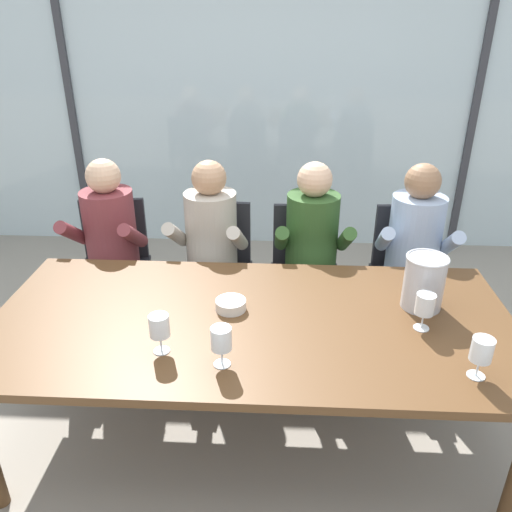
% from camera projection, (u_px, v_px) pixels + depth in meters
% --- Properties ---
extents(ground, '(14.00, 14.00, 0.00)m').
position_uv_depth(ground, '(261.00, 327.00, 3.55)').
color(ground, '#9E9384').
extents(window_glass_panel, '(7.61, 0.03, 2.60)m').
position_uv_depth(window_glass_panel, '(269.00, 101.00, 4.30)').
color(window_glass_panel, silver).
rests_on(window_glass_panel, ground).
extents(window_mullion_left, '(0.06, 0.06, 2.60)m').
position_uv_depth(window_mullion_left, '(71.00, 99.00, 4.37)').
color(window_mullion_left, '#38383D').
rests_on(window_mullion_left, ground).
extents(window_mullion_right, '(0.06, 0.06, 2.60)m').
position_uv_depth(window_mullion_right, '(475.00, 103.00, 4.20)').
color(window_mullion_right, '#38383D').
rests_on(window_mullion_right, ground).
extents(hillside_vineyard, '(13.61, 2.40, 2.06)m').
position_uv_depth(hillside_vineyard, '(276.00, 80.00, 7.66)').
color(hillside_vineyard, '#477A38').
rests_on(hillside_vineyard, ground).
extents(dining_table, '(2.41, 1.12, 0.72)m').
position_uv_depth(dining_table, '(252.00, 329.00, 2.36)').
color(dining_table, brown).
rests_on(dining_table, ground).
extents(chair_near_curtain, '(0.49, 0.49, 0.89)m').
position_uv_depth(chair_near_curtain, '(114.00, 257.00, 3.36)').
color(chair_near_curtain, '#232328').
rests_on(chair_near_curtain, ground).
extents(chair_left_of_center, '(0.46, 0.46, 0.89)m').
position_uv_depth(chair_left_of_center, '(217.00, 261.00, 3.32)').
color(chair_left_of_center, '#232328').
rests_on(chair_left_of_center, ground).
extents(chair_center, '(0.45, 0.45, 0.89)m').
position_uv_depth(chair_center, '(305.00, 264.00, 3.27)').
color(chair_center, '#232328').
rests_on(chair_center, ground).
extents(chair_right_of_center, '(0.47, 0.47, 0.89)m').
position_uv_depth(chair_right_of_center, '(408.00, 265.00, 3.27)').
color(chair_right_of_center, '#232328').
rests_on(chair_right_of_center, ground).
extents(person_maroon_top, '(0.48, 0.62, 1.21)m').
position_uv_depth(person_maroon_top, '(107.00, 244.00, 3.14)').
color(person_maroon_top, brown).
rests_on(person_maroon_top, ground).
extents(person_beige_jumper, '(0.49, 0.63, 1.21)m').
position_uv_depth(person_beige_jumper, '(209.00, 246.00, 3.11)').
color(person_beige_jumper, '#B7AD9E').
rests_on(person_beige_jumper, ground).
extents(person_olive_shirt, '(0.47, 0.62, 1.21)m').
position_uv_depth(person_olive_shirt, '(312.00, 248.00, 3.08)').
color(person_olive_shirt, '#2D5123').
rests_on(person_olive_shirt, ground).
extents(person_pale_blue_shirt, '(0.49, 0.63, 1.21)m').
position_uv_depth(person_pale_blue_shirt, '(415.00, 251.00, 3.05)').
color(person_pale_blue_shirt, '#9EB2D1').
rests_on(person_pale_blue_shirt, ground).
extents(ice_bucket_primary, '(0.20, 0.20, 0.26)m').
position_uv_depth(ice_bucket_primary, '(424.00, 282.00, 2.37)').
color(ice_bucket_primary, '#B7B7BC').
rests_on(ice_bucket_primary, dining_table).
extents(tasting_bowl, '(0.15, 0.15, 0.05)m').
position_uv_depth(tasting_bowl, '(231.00, 305.00, 2.40)').
color(tasting_bowl, silver).
rests_on(tasting_bowl, dining_table).
extents(wine_glass_by_left_taster, '(0.08, 0.08, 0.17)m').
position_uv_depth(wine_glass_by_left_taster, '(221.00, 339.00, 1.98)').
color(wine_glass_by_left_taster, silver).
rests_on(wine_glass_by_left_taster, dining_table).
extents(wine_glass_near_bucket, '(0.08, 0.08, 0.17)m').
position_uv_depth(wine_glass_near_bucket, '(482.00, 351.00, 1.92)').
color(wine_glass_near_bucket, silver).
rests_on(wine_glass_near_bucket, dining_table).
extents(wine_glass_center_pour, '(0.08, 0.08, 0.17)m').
position_uv_depth(wine_glass_center_pour, '(159.00, 327.00, 2.06)').
color(wine_glass_center_pour, silver).
rests_on(wine_glass_center_pour, dining_table).
extents(wine_glass_by_right_taster, '(0.08, 0.08, 0.17)m').
position_uv_depth(wine_glass_by_right_taster, '(425.00, 305.00, 2.21)').
color(wine_glass_by_right_taster, silver).
rests_on(wine_glass_by_right_taster, dining_table).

